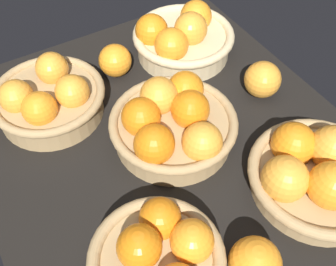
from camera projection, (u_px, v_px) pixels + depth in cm
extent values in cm
cube|color=black|center=(171.00, 149.00, 83.02)|extent=(84.00, 72.00, 3.00)
cylinder|color=tan|center=(317.00, 181.00, 73.75)|extent=(23.56, 23.56, 4.29)
torus|color=tan|center=(321.00, 174.00, 72.11)|extent=(25.74, 25.74, 2.17)
sphere|color=orange|center=(332.00, 186.00, 67.34)|extent=(8.20, 8.20, 8.20)
sphere|color=#F49E33|center=(285.00, 179.00, 69.17)|extent=(8.20, 8.20, 8.20)
sphere|color=#F49E33|center=(332.00, 148.00, 73.02)|extent=(8.20, 8.20, 8.20)
sphere|color=orange|center=(293.00, 144.00, 74.55)|extent=(8.20, 8.20, 8.20)
cylinder|color=tan|center=(50.00, 103.00, 85.58)|extent=(21.66, 21.66, 5.44)
torus|color=tan|center=(47.00, 94.00, 83.51)|extent=(23.46, 23.46, 1.80)
sphere|color=#F49E33|center=(72.00, 91.00, 81.60)|extent=(6.92, 6.92, 6.92)
sphere|color=orange|center=(39.00, 109.00, 78.77)|extent=(6.92, 6.92, 6.92)
sphere|color=#F49E33|center=(52.00, 68.00, 85.71)|extent=(6.92, 6.92, 6.92)
sphere|color=#F49E33|center=(16.00, 96.00, 80.84)|extent=(6.92, 6.92, 6.92)
cylinder|color=#D3BC8C|center=(183.00, 44.00, 98.32)|extent=(22.00, 22.00, 5.53)
torus|color=#D3BC8C|center=(184.00, 35.00, 96.21)|extent=(24.06, 24.06, 2.06)
sphere|color=orange|center=(196.00, 16.00, 98.54)|extent=(7.70, 7.70, 7.70)
sphere|color=#F49E33|center=(191.00, 29.00, 93.32)|extent=(7.70, 7.70, 7.70)
sphere|color=orange|center=(152.00, 31.00, 94.40)|extent=(7.70, 7.70, 7.70)
sphere|color=orange|center=(171.00, 45.00, 90.81)|extent=(7.70, 7.70, 7.70)
cylinder|color=tan|center=(173.00, 130.00, 80.93)|extent=(23.27, 23.27, 5.22)
torus|color=tan|center=(173.00, 121.00, 78.93)|extent=(25.13, 25.13, 1.86)
sphere|color=#F49E33|center=(159.00, 96.00, 80.27)|extent=(7.60, 7.60, 7.60)
sphere|color=orange|center=(154.00, 144.00, 73.14)|extent=(7.60, 7.60, 7.60)
sphere|color=orange|center=(190.00, 109.00, 78.06)|extent=(7.60, 7.60, 7.60)
sphere|color=#F49E33|center=(202.00, 142.00, 74.17)|extent=(7.60, 7.60, 7.60)
sphere|color=orange|center=(141.00, 117.00, 77.04)|extent=(7.60, 7.60, 7.60)
sphere|color=orange|center=(185.00, 89.00, 82.89)|extent=(7.60, 7.60, 7.60)
cylinder|color=tan|center=(157.00, 265.00, 63.11)|extent=(18.89, 18.89, 5.40)
torus|color=tan|center=(157.00, 258.00, 61.05)|extent=(20.99, 20.99, 2.10)
sphere|color=orange|center=(139.00, 247.00, 59.38)|extent=(6.83, 6.83, 6.83)
sphere|color=orange|center=(192.00, 241.00, 61.35)|extent=(6.83, 6.83, 6.83)
sphere|color=orange|center=(160.00, 219.00, 64.25)|extent=(6.83, 6.83, 6.83)
sphere|color=#F49E33|center=(263.00, 79.00, 88.40)|extent=(8.04, 8.04, 8.04)
sphere|color=orange|center=(255.00, 263.00, 61.85)|extent=(8.20, 8.20, 8.20)
sphere|color=orange|center=(116.00, 60.00, 93.00)|extent=(7.52, 7.52, 7.52)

